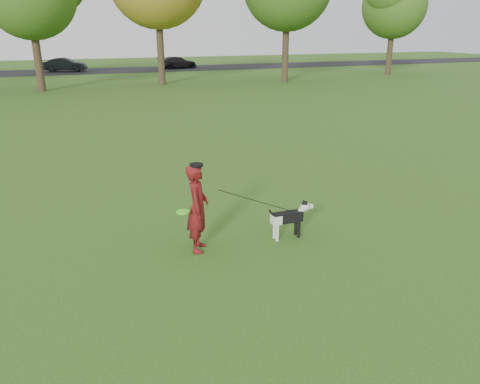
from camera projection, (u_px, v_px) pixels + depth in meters
name	position (u px, v px, depth m)	size (l,w,h in m)	color
ground	(257.00, 240.00, 8.84)	(120.00, 120.00, 0.00)	#285116
road	(89.00, 71.00, 44.01)	(120.00, 7.00, 0.02)	black
man	(198.00, 208.00, 8.22)	(0.58, 0.38, 1.60)	#5F0D14
dog	(291.00, 216.00, 8.83)	(0.95, 0.19, 0.72)	black
car_mid	(65.00, 65.00, 43.08)	(1.30, 3.74, 1.23)	black
car_right	(178.00, 62.00, 46.74)	(1.59, 3.92, 1.14)	black
man_held_items	(256.00, 201.00, 8.50)	(2.33, 0.37, 1.13)	#54FD1F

